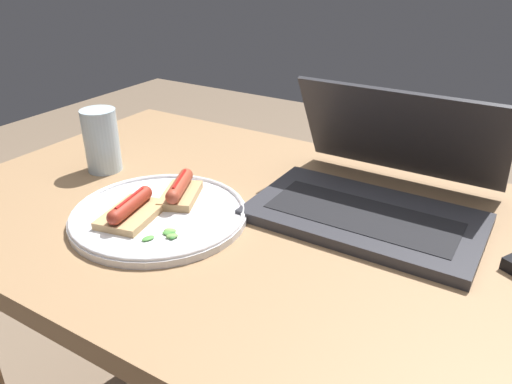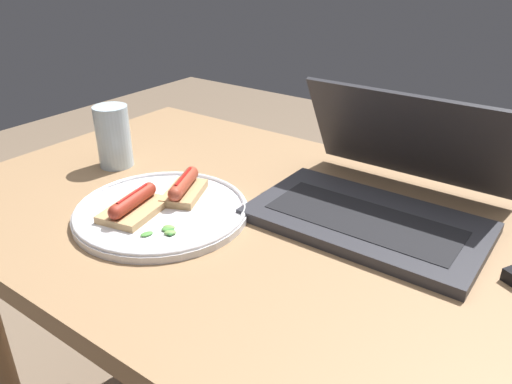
{
  "view_description": "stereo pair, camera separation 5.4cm",
  "coord_description": "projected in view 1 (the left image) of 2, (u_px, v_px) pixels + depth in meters",
  "views": [
    {
      "loc": [
        0.37,
        -0.63,
        1.18
      ],
      "look_at": [
        -0.0,
        -0.03,
        0.83
      ],
      "focal_mm": 35.0,
      "sensor_mm": 36.0,
      "label": 1
    },
    {
      "loc": [
        0.41,
        -0.6,
        1.18
      ],
      "look_at": [
        -0.0,
        -0.03,
        0.83
      ],
      "focal_mm": 35.0,
      "sensor_mm": 36.0,
      "label": 2
    }
  ],
  "objects": [
    {
      "name": "sausage_toast_left",
      "position": [
        131.0,
        210.0,
        0.81
      ],
      "size": [
        0.1,
        0.12,
        0.04
      ],
      "rotation": [
        0.0,
        0.0,
        4.92
      ],
      "color": "tan",
      "rests_on": "plate"
    },
    {
      "name": "salad_pile",
      "position": [
        167.0,
        235.0,
        0.76
      ],
      "size": [
        0.05,
        0.05,
        0.01
      ],
      "color": "#4C8E3D",
      "rests_on": "plate"
    },
    {
      "name": "sausage_toast_middle",
      "position": [
        180.0,
        190.0,
        0.87
      ],
      "size": [
        0.09,
        0.11,
        0.04
      ],
      "rotation": [
        0.0,
        0.0,
        5.13
      ],
      "color": "tan",
      "rests_on": "plate"
    },
    {
      "name": "laptop",
      "position": [
        376.0,
        191.0,
        0.85
      ],
      "size": [
        0.37,
        0.32,
        0.2
      ],
      "color": "#2D2D33",
      "rests_on": "desk"
    },
    {
      "name": "desk",
      "position": [
        266.0,
        267.0,
        0.88
      ],
      "size": [
        1.19,
        0.72,
        0.77
      ],
      "color": "#93704C",
      "rests_on": "ground_plane"
    },
    {
      "name": "plate",
      "position": [
        159.0,
        214.0,
        0.83
      ],
      "size": [
        0.29,
        0.29,
        0.02
      ],
      "color": "silver",
      "rests_on": "desk"
    },
    {
      "name": "drinking_glass",
      "position": [
        101.0,
        141.0,
        0.99
      ],
      "size": [
        0.07,
        0.07,
        0.13
      ],
      "color": "silver",
      "rests_on": "desk"
    }
  ]
}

